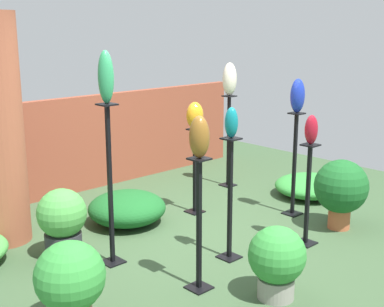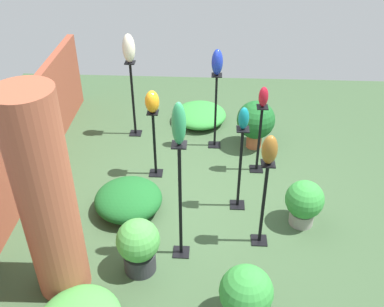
# 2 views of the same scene
# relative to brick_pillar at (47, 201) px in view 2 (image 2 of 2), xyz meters

# --- Properties ---
(ground_plane) EXTENTS (8.00, 8.00, 0.00)m
(ground_plane) POSITION_rel_brick_pillar_xyz_m (1.66, -1.41, -1.22)
(ground_plane) COLOR #385133
(brick_wall_back) EXTENTS (5.60, 0.12, 1.34)m
(brick_wall_back) POSITION_rel_brick_pillar_xyz_m (1.66, 1.00, -0.55)
(brick_wall_back) COLOR brown
(brick_wall_back) RESTS_ON ground
(brick_pillar) EXTENTS (0.57, 0.57, 2.44)m
(brick_pillar) POSITION_rel_brick_pillar_xyz_m (0.00, 0.00, 0.00)
(brick_pillar) COLOR #9E5138
(brick_pillar) RESTS_ON ground
(pedestal_ruby) EXTENTS (0.20, 0.20, 1.10)m
(pedestal_ruby) POSITION_rel_brick_pillar_xyz_m (2.32, -2.32, -0.72)
(pedestal_ruby) COLOR black
(pedestal_ruby) RESTS_ON ground
(pedestal_ivory) EXTENTS (0.20, 0.20, 1.33)m
(pedestal_ivory) POSITION_rel_brick_pillar_xyz_m (3.27, -0.29, -0.61)
(pedestal_ivory) COLOR black
(pedestal_ivory) RESTS_ON ground
(pedestal_bronze) EXTENTS (0.20, 0.20, 1.21)m
(pedestal_bronze) POSITION_rel_brick_pillar_xyz_m (0.78, -2.25, -0.67)
(pedestal_bronze) COLOR black
(pedestal_bronze) RESTS_ON ground
(pedestal_jade) EXTENTS (0.20, 0.20, 1.59)m
(pedestal_jade) POSITION_rel_brick_pillar_xyz_m (0.53, -1.28, -0.48)
(pedestal_jade) COLOR black
(pedestal_jade) RESTS_ON ground
(pedestal_teal) EXTENTS (0.20, 0.20, 1.24)m
(pedestal_teal) POSITION_rel_brick_pillar_xyz_m (1.45, -2.00, -0.65)
(pedestal_teal) COLOR black
(pedestal_teal) RESTS_ON ground
(pedestal_cobalt) EXTENTS (0.20, 0.20, 1.28)m
(pedestal_cobalt) POSITION_rel_brick_pillar_xyz_m (2.97, -1.66, -0.63)
(pedestal_cobalt) COLOR black
(pedestal_cobalt) RESTS_ON ground
(pedestal_amber) EXTENTS (0.20, 0.20, 1.07)m
(pedestal_amber) POSITION_rel_brick_pillar_xyz_m (2.13, -0.78, -0.73)
(pedestal_amber) COLOR black
(pedestal_amber) RESTS_ON ground
(art_vase_ruby) EXTENTS (0.13, 0.14, 0.31)m
(art_vase_ruby) POSITION_rel_brick_pillar_xyz_m (2.32, -2.32, 0.03)
(art_vase_ruby) COLOR maroon
(art_vase_ruby) RESTS_ON pedestal_ruby
(art_vase_ivory) EXTENTS (0.20, 0.20, 0.46)m
(art_vase_ivory) POSITION_rel_brick_pillar_xyz_m (3.27, -0.29, 0.33)
(art_vase_ivory) COLOR beige
(art_vase_ivory) RESTS_ON pedestal_ivory
(art_vase_bronze) EXTENTS (0.17, 0.18, 0.36)m
(art_vase_bronze) POSITION_rel_brick_pillar_xyz_m (0.78, -2.25, 0.17)
(art_vase_bronze) COLOR brown
(art_vase_bronze) RESTS_ON pedestal_bronze
(art_vase_jade) EXTENTS (0.15, 0.15, 0.49)m
(art_vase_jade) POSITION_rel_brick_pillar_xyz_m (0.53, -1.28, 0.61)
(art_vase_jade) COLOR #2D9356
(art_vase_jade) RESTS_ON pedestal_jade
(art_vase_teal) EXTENTS (0.12, 0.13, 0.30)m
(art_vase_teal) POSITION_rel_brick_pillar_xyz_m (1.45, -2.00, 0.17)
(art_vase_teal) COLOR #0F727A
(art_vase_teal) RESTS_ON pedestal_teal
(art_vase_cobalt) EXTENTS (0.18, 0.17, 0.41)m
(art_vase_cobalt) POSITION_rel_brick_pillar_xyz_m (2.97, -1.66, 0.26)
(art_vase_cobalt) COLOR #192D9E
(art_vase_cobalt) RESTS_ON pedestal_cobalt
(art_vase_amber) EXTENTS (0.21, 0.20, 0.33)m
(art_vase_amber) POSITION_rel_brick_pillar_xyz_m (2.13, -0.78, 0.01)
(art_vase_amber) COLOR orange
(art_vase_amber) RESTS_ON pedestal_amber
(potted_plant_walkway_edge) EXTENTS (0.50, 0.50, 0.71)m
(potted_plant_walkway_edge) POSITION_rel_brick_pillar_xyz_m (0.25, -0.82, -0.83)
(potted_plant_walkway_edge) COLOR #2D2D33
(potted_plant_walkway_edge) RESTS_ON ground
(potted_plant_mid_left) EXTENTS (0.55, 0.55, 0.70)m
(potted_plant_mid_left) POSITION_rel_brick_pillar_xyz_m (-0.36, -2.01, -0.83)
(potted_plant_mid_left) COLOR #936B4C
(potted_plant_mid_left) RESTS_ON ground
(potted_plant_front_left) EXTENTS (0.50, 0.50, 0.65)m
(potted_plant_front_left) POSITION_rel_brick_pillar_xyz_m (1.15, -2.83, -0.86)
(potted_plant_front_left) COLOR gray
(potted_plant_front_left) RESTS_ON ground
(potted_plant_near_pillar) EXTENTS (0.62, 0.62, 0.81)m
(potted_plant_near_pillar) POSITION_rel_brick_pillar_xyz_m (2.98, -2.32, -0.74)
(potted_plant_near_pillar) COLOR #B25B38
(potted_plant_near_pillar) RESTS_ON ground
(foliage_bed_east) EXTENTS (0.98, 0.94, 0.28)m
(foliage_bed_east) POSITION_rel_brick_pillar_xyz_m (3.74, -1.39, -1.08)
(foliage_bed_east) COLOR #338C38
(foliage_bed_east) RESTS_ON ground
(foliage_bed_center) EXTENTS (0.92, 0.91, 0.38)m
(foliage_bed_center) POSITION_rel_brick_pillar_xyz_m (1.28, -0.51, -1.03)
(foliage_bed_center) COLOR #195923
(foliage_bed_center) RESTS_ON ground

